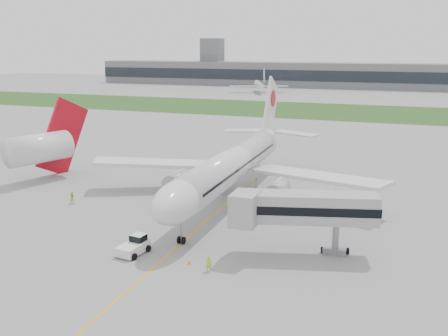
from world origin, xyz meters
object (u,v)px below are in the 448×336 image
(ground_crew_near, at_px, (209,263))
(neighbor_aircraft, at_px, (42,147))
(airliner, at_px, (233,163))
(pushback_tug, at_px, (134,245))
(jet_bridge, at_px, (300,209))

(ground_crew_near, bearing_deg, neighbor_aircraft, -52.99)
(airliner, bearing_deg, ground_crew_near, -77.12)
(pushback_tug, xyz_separation_m, jet_bridge, (18.03, 5.89, 4.68))
(pushback_tug, relative_size, ground_crew_near, 2.30)
(airliner, bearing_deg, pushback_tug, -99.26)
(airliner, height_order, ground_crew_near, airliner)
(ground_crew_near, height_order, neighbor_aircraft, neighbor_aircraft)
(airliner, distance_m, pushback_tug, 25.05)
(neighbor_aircraft, bearing_deg, airliner, 20.48)
(jet_bridge, xyz_separation_m, ground_crew_near, (-8.14, -7.56, -4.69))
(pushback_tug, relative_size, neighbor_aircraft, 0.23)
(ground_crew_near, xyz_separation_m, neighbor_aircraft, (-41.69, 25.42, 5.07))
(pushback_tug, bearing_deg, neighbor_aircraft, 151.30)
(airliner, xyz_separation_m, neighbor_aircraft, (-35.75, -0.53, 0.33))
(pushback_tug, relative_size, jet_bridge, 0.26)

